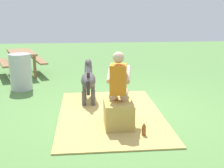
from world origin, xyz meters
name	(u,v)px	position (x,y,z in m)	size (l,w,h in m)	color
ground_plane	(120,111)	(0.00, 0.00, 0.00)	(24.00, 24.00, 0.00)	#568442
hay_patch	(111,114)	(-0.21, 0.21, 0.01)	(3.14, 2.03, 0.02)	tan
hay_bale	(118,114)	(-0.81, 0.12, 0.24)	(0.62, 0.50, 0.47)	tan
person_seated	(119,84)	(-0.65, 0.10, 0.75)	(0.70, 0.50, 1.35)	#D8AD8C
pony_standing	(88,79)	(0.74, 0.62, 0.52)	(1.35, 0.34, 0.87)	#4C4747
soda_bottle	(144,130)	(-1.26, -0.25, 0.12)	(0.07, 0.07, 0.24)	brown
water_barrel	(21,72)	(1.88, 2.34, 0.47)	(0.55, 0.55, 0.93)	#B2B2B7
picnic_bench	(22,57)	(3.57, 2.63, 0.58)	(1.85, 1.73, 0.75)	olive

